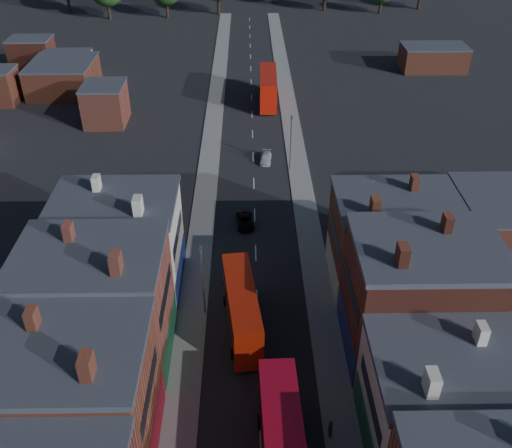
{
  "coord_description": "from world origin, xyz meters",
  "views": [
    {
      "loc": [
        -0.81,
        -12.25,
        38.95
      ],
      "look_at": [
        0.0,
        37.8,
        5.44
      ],
      "focal_mm": 40.0,
      "sensor_mm": 36.0,
      "label": 1
    }
  ],
  "objects_px": {
    "bus_0": "(242,308)",
    "car_3": "(266,158)",
    "ped_3": "(331,429)",
    "bus_2": "(268,87)",
    "bus_1": "(283,448)",
    "car_2": "(245,221)"
  },
  "relations": [
    {
      "from": "bus_1",
      "to": "bus_2",
      "type": "relative_size",
      "value": 0.98
    },
    {
      "from": "bus_0",
      "to": "car_2",
      "type": "xyz_separation_m",
      "value": [
        0.3,
        18.01,
        -2.07
      ]
    },
    {
      "from": "bus_1",
      "to": "ped_3",
      "type": "distance_m",
      "value": 5.3
    },
    {
      "from": "bus_2",
      "to": "car_3",
      "type": "xyz_separation_m",
      "value": [
        -1.1,
        -22.64,
        -2.38
      ]
    },
    {
      "from": "bus_2",
      "to": "bus_1",
      "type": "bearing_deg",
      "value": -89.71
    },
    {
      "from": "car_2",
      "to": "ped_3",
      "type": "distance_m",
      "value": 30.83
    },
    {
      "from": "bus_1",
      "to": "car_3",
      "type": "distance_m",
      "value": 49.79
    },
    {
      "from": "car_3",
      "to": "car_2",
      "type": "bearing_deg",
      "value": -94.6
    },
    {
      "from": "bus_1",
      "to": "car_3",
      "type": "bearing_deg",
      "value": 87.76
    },
    {
      "from": "ped_3",
      "to": "bus_2",
      "type": "bearing_deg",
      "value": 6.54
    },
    {
      "from": "car_2",
      "to": "car_3",
      "type": "relative_size",
      "value": 1.09
    },
    {
      "from": "bus_0",
      "to": "car_3",
      "type": "height_order",
      "value": "bus_0"
    },
    {
      "from": "bus_0",
      "to": "car_3",
      "type": "relative_size",
      "value": 2.99
    },
    {
      "from": "bus_0",
      "to": "bus_1",
      "type": "bearing_deg",
      "value": -85.64
    },
    {
      "from": "bus_1",
      "to": "car_2",
      "type": "bearing_deg",
      "value": 92.82
    },
    {
      "from": "bus_0",
      "to": "ped_3",
      "type": "distance_m",
      "value": 14.05
    },
    {
      "from": "bus_2",
      "to": "ped_3",
      "type": "relative_size",
      "value": 7.53
    },
    {
      "from": "bus_1",
      "to": "car_2",
      "type": "distance_m",
      "value": 33.23
    },
    {
      "from": "bus_2",
      "to": "ped_3",
      "type": "bearing_deg",
      "value": -86.49
    },
    {
      "from": "bus_2",
      "to": "car_3",
      "type": "distance_m",
      "value": 22.79
    },
    {
      "from": "car_2",
      "to": "bus_1",
      "type": "bearing_deg",
      "value": -90.42
    },
    {
      "from": "bus_0",
      "to": "car_3",
      "type": "xyz_separation_m",
      "value": [
        3.34,
        34.7,
        -2.09
      ]
    }
  ]
}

